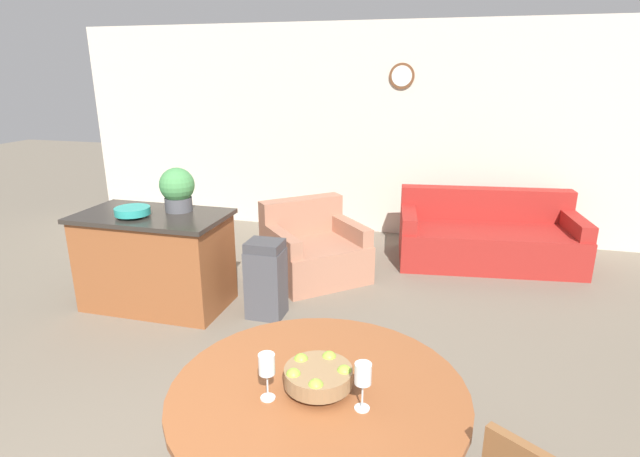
{
  "coord_description": "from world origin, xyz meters",
  "views": [
    {
      "loc": [
        1.19,
        -1.09,
        2.11
      ],
      "look_at": [
        0.26,
        2.36,
        0.98
      ],
      "focal_mm": 28.0,
      "sensor_mm": 36.0,
      "label": 1
    }
  ],
  "objects": [
    {
      "name": "wall_back",
      "position": [
        0.0,
        5.42,
        1.35
      ],
      "size": [
        8.0,
        0.09,
        2.7
      ],
      "color": "beige",
      "rests_on": "ground_plane"
    },
    {
      "name": "dining_table",
      "position": [
        0.7,
        0.71,
        0.6
      ],
      "size": [
        1.32,
        1.32,
        0.78
      ],
      "color": "brown",
      "rests_on": "ground_plane"
    },
    {
      "name": "fruit_bowl",
      "position": [
        0.7,
        0.71,
        0.84
      ],
      "size": [
        0.3,
        0.3,
        0.12
      ],
      "color": "olive",
      "rests_on": "dining_table"
    },
    {
      "name": "wine_glass_left",
      "position": [
        0.51,
        0.6,
        0.93
      ],
      "size": [
        0.07,
        0.07,
        0.21
      ],
      "color": "silver",
      "rests_on": "dining_table"
    },
    {
      "name": "wine_glass_right",
      "position": [
        0.91,
        0.63,
        0.93
      ],
      "size": [
        0.07,
        0.07,
        0.21
      ],
      "color": "silver",
      "rests_on": "dining_table"
    },
    {
      "name": "kitchen_island",
      "position": [
        -1.38,
        2.65,
        0.45
      ],
      "size": [
        1.34,
        0.75,
        0.89
      ],
      "color": "brown",
      "rests_on": "ground_plane"
    },
    {
      "name": "teal_bowl",
      "position": [
        -1.48,
        2.53,
        0.94
      ],
      "size": [
        0.3,
        0.3,
        0.09
      ],
      "color": "teal",
      "rests_on": "kitchen_island"
    },
    {
      "name": "potted_plant",
      "position": [
        -1.19,
        2.81,
        1.09
      ],
      "size": [
        0.31,
        0.31,
        0.4
      ],
      "color": "#4C4C51",
      "rests_on": "kitchen_island"
    },
    {
      "name": "trash_bin",
      "position": [
        -0.33,
        2.7,
        0.35
      ],
      "size": [
        0.32,
        0.27,
        0.71
      ],
      "color": "#47474C",
      "rests_on": "ground_plane"
    },
    {
      "name": "couch",
      "position": [
        1.64,
        4.63,
        0.28
      ],
      "size": [
        2.07,
        1.17,
        0.79
      ],
      "rotation": [
        0.0,
        0.0,
        0.13
      ],
      "color": "maroon",
      "rests_on": "ground_plane"
    },
    {
      "name": "armchair",
      "position": [
        -0.17,
        3.68,
        0.27
      ],
      "size": [
        1.27,
        1.27,
        0.79
      ],
      "rotation": [
        0.0,
        0.0,
        0.74
      ],
      "color": "#A87056",
      "rests_on": "ground_plane"
    }
  ]
}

